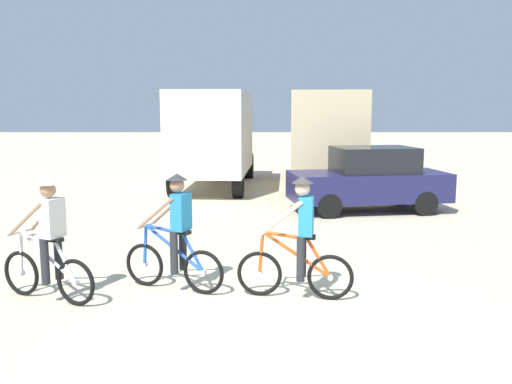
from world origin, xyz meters
name	(u,v)px	position (x,y,z in m)	size (l,w,h in m)	color
ground_plane	(294,325)	(0.00, 0.00, 0.00)	(120.00, 120.00, 0.00)	beige
box_truck_white_box	(217,135)	(-1.92, 12.64, 1.87)	(2.73, 6.87, 3.35)	white
box_truck_tan_camper	(327,134)	(2.00, 13.00, 1.87)	(2.80, 6.89, 3.35)	#CCB78E
sedan_parked	(372,179)	(2.62, 7.98, 0.88)	(4.41, 2.35, 1.76)	#1E1E4C
cyclist_orange_shirt	(51,244)	(-3.45, 0.91, 0.85)	(1.60, 0.83, 1.82)	black
cyclist_cowboy_hat	(178,237)	(-1.69, 1.38, 0.85)	(1.62, 0.79, 1.82)	black
cyclist_near_camera	(301,242)	(0.16, 1.03, 0.85)	(1.71, 0.55, 1.82)	black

